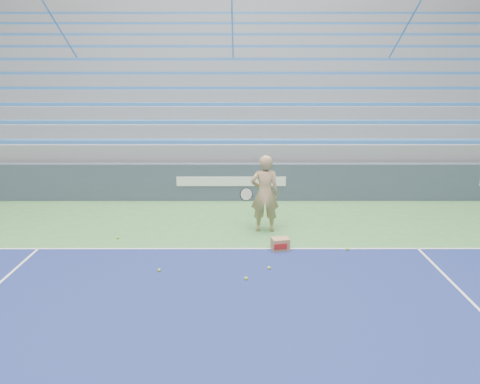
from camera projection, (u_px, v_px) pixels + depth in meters
name	position (u px, v px, depth m)	size (l,w,h in m)	color
sponsor_barrier	(231.00, 182.00, 13.85)	(30.00, 0.32, 1.10)	#384355
bleachers	(233.00, 106.00, 18.92)	(31.00, 9.15, 7.30)	gray
tennis_player	(265.00, 194.00, 11.06)	(0.95, 0.84, 1.85)	tan
ball_box	(280.00, 244.00, 10.03)	(0.41, 0.35, 0.27)	#A0774D
tennis_ball_0	(246.00, 278.00, 8.61)	(0.07, 0.07, 0.07)	#A3CF2A
tennis_ball_1	(348.00, 249.00, 10.02)	(0.07, 0.07, 0.07)	#A3CF2A
tennis_ball_2	(118.00, 237.00, 10.74)	(0.07, 0.07, 0.07)	#A3CF2A
tennis_ball_3	(159.00, 270.00, 8.97)	(0.07, 0.07, 0.07)	#A3CF2A
tennis_ball_4	(269.00, 268.00, 9.07)	(0.07, 0.07, 0.07)	#A3CF2A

